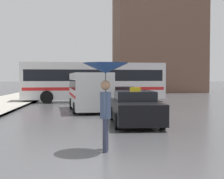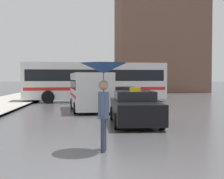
{
  "view_description": "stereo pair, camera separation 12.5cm",
  "coord_description": "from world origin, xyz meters",
  "views": [
    {
      "loc": [
        -0.56,
        -5.87,
        1.93
      ],
      "look_at": [
        0.39,
        7.99,
        1.4
      ],
      "focal_mm": 50.0,
      "sensor_mm": 36.0,
      "label": 1
    },
    {
      "loc": [
        -0.44,
        -5.88,
        1.93
      ],
      "look_at": [
        0.39,
        7.99,
        1.4
      ],
      "focal_mm": 50.0,
      "sensor_mm": 36.0,
      "label": 2
    }
  ],
  "objects": [
    {
      "name": "ground_plane",
      "position": [
        0.0,
        0.0,
        0.0
      ],
      "size": [
        300.0,
        300.0,
        0.0
      ],
      "primitive_type": "plane",
      "color": "#424244"
    },
    {
      "name": "taxi",
      "position": [
        1.29,
        7.02,
        0.65
      ],
      "size": [
        1.91,
        4.3,
        1.52
      ],
      "rotation": [
        0.0,
        0.0,
        3.14
      ],
      "color": "black",
      "rests_on": "ground_plane"
    },
    {
      "name": "sedan_red",
      "position": [
        1.18,
        12.87,
        0.66
      ],
      "size": [
        1.91,
        4.68,
        1.39
      ],
      "rotation": [
        0.0,
        0.0,
        3.14
      ],
      "color": "#A52D23",
      "rests_on": "ground_plane"
    },
    {
      "name": "ambulance_van",
      "position": [
        -0.65,
        12.41,
        1.22
      ],
      "size": [
        2.64,
        5.43,
        2.19
      ],
      "rotation": [
        0.0,
        0.0,
        3.27
      ],
      "color": "silver",
      "rests_on": "ground_plane"
    },
    {
      "name": "city_bus",
      "position": [
        -0.33,
        19.11,
        1.72
      ],
      "size": [
        11.41,
        3.64,
        3.1
      ],
      "rotation": [
        0.0,
        0.0,
        -1.47
      ],
      "color": "silver",
      "rests_on": "ground_plane"
    },
    {
      "name": "pedestrian_with_umbrella",
      "position": [
        -0.18,
        2.18,
        1.93
      ],
      "size": [
        1.18,
        1.18,
        2.31
      ],
      "rotation": [
        0.0,
        0.0,
        1.39
      ],
      "color": "#2D3347",
      "rests_on": "ground_plane"
    }
  ]
}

